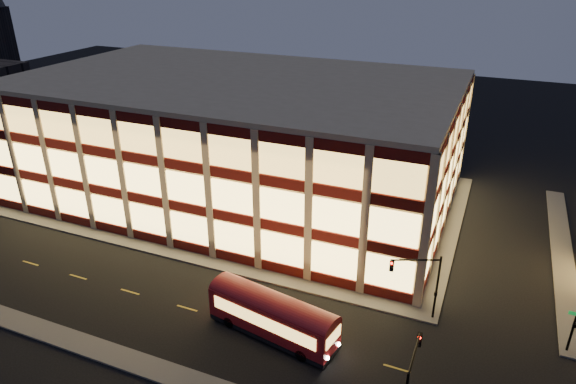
% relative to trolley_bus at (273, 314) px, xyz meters
% --- Properties ---
extents(ground, '(200.00, 200.00, 0.00)m').
position_rel_trolley_bus_xyz_m(ground, '(-12.12, 6.14, -2.02)').
color(ground, black).
rests_on(ground, ground).
extents(sidewalk_office_south, '(54.00, 2.00, 0.15)m').
position_rel_trolley_bus_xyz_m(sidewalk_office_south, '(-15.12, 7.14, -1.94)').
color(sidewalk_office_south, '#514F4C').
rests_on(sidewalk_office_south, ground).
extents(sidewalk_office_east, '(2.00, 30.00, 0.15)m').
position_rel_trolley_bus_xyz_m(sidewalk_office_east, '(10.88, 23.14, -1.94)').
color(sidewalk_office_east, '#514F4C').
rests_on(sidewalk_office_east, ground).
extents(sidewalk_tower_west, '(2.00, 30.00, 0.15)m').
position_rel_trolley_bus_xyz_m(sidewalk_tower_west, '(21.88, 23.14, -1.94)').
color(sidewalk_tower_west, '#514F4C').
rests_on(sidewalk_tower_west, ground).
extents(sidewalk_near, '(100.00, 2.00, 0.15)m').
position_rel_trolley_bus_xyz_m(sidewalk_near, '(-12.12, -6.86, -1.94)').
color(sidewalk_near, '#514F4C').
rests_on(sidewalk_near, ground).
extents(office_building, '(50.45, 30.45, 14.50)m').
position_rel_trolley_bus_xyz_m(office_building, '(-15.03, 23.05, 5.23)').
color(office_building, tan).
rests_on(office_building, ground).
extents(church_tower, '(5.00, 5.00, 18.00)m').
position_rel_trolley_bus_xyz_m(church_tower, '(-82.12, 46.14, 6.98)').
color(church_tower, '#2D2621').
rests_on(church_tower, ground).
extents(traffic_signal_far, '(3.79, 1.87, 6.00)m').
position_rel_trolley_bus_xyz_m(traffic_signal_far, '(10.09, 6.38, 2.10)').
color(traffic_signal_far, black).
rests_on(traffic_signal_far, ground).
extents(traffic_signal_near, '(0.32, 4.45, 6.00)m').
position_rel_trolley_bus_xyz_m(traffic_signal_near, '(11.38, -4.89, 2.11)').
color(traffic_signal_near, black).
rests_on(traffic_signal_near, ground).
extents(trolley_bus, '(11.04, 4.58, 3.64)m').
position_rel_trolley_bus_xyz_m(trolley_bus, '(0.00, 0.00, 0.00)').
color(trolley_bus, maroon).
rests_on(trolley_bus, ground).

